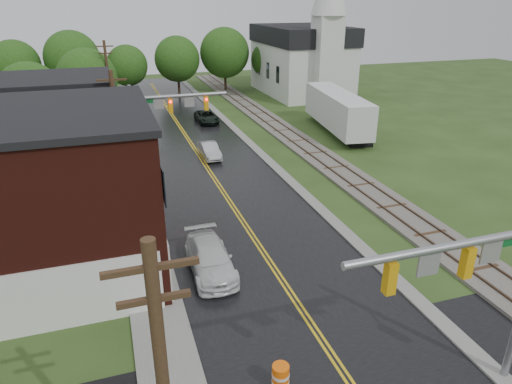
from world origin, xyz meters
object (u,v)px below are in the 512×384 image
traffic_signal_far (161,113)px  pickup_white (210,259)px  brick_building (3,201)px  utility_pole_b (119,138)px  construction_barrel (280,378)px  church (305,53)px  tree_left_c (32,96)px  traffic_signal_near (483,273)px  suv_dark (207,117)px  semi_trailer (338,110)px  tree_left_e (89,80)px  sedan_silver (210,151)px  utility_pole_c (109,82)px

traffic_signal_far → pickup_white: 15.26m
brick_building → utility_pole_b: utility_pole_b is taller
traffic_signal_far → construction_barrel: traffic_signal_far is taller
church → tree_left_c: (-33.85, -13.84, -1.32)m
brick_building → traffic_signal_far: brick_building is taller
traffic_signal_near → suv_dark: bearing=90.4°
brick_building → suv_dark: size_ratio=3.08×
traffic_signal_far → semi_trailer: bearing=20.5°
traffic_signal_far → suv_dark: (6.66, 15.28, -4.33)m
tree_left_e → sedan_silver: (9.65, -15.75, -4.17)m
brick_building → traffic_signal_near: (15.96, -13.00, 0.82)m
sedan_silver → construction_barrel: sedan_silver is taller
utility_pole_b → construction_barrel: (4.26, -18.00, -4.17)m
semi_trailer → construction_barrel: size_ratio=12.40×
traffic_signal_far → tree_left_e: tree_left_e is taller
traffic_signal_near → sedan_silver: traffic_signal_near is taller
church → traffic_signal_far: bearing=-131.3°
church → suv_dark: church is taller
utility_pole_b → construction_barrel: bearing=-76.7°
brick_building → pickup_white: (9.28, -2.66, -3.41)m
utility_pole_b → traffic_signal_near: bearing=-62.8°
pickup_white → construction_barrel: 8.37m
church → tree_left_c: 36.59m
traffic_signal_near → construction_barrel: (-6.01, 2.00, -4.42)m
tree_left_e → pickup_white: tree_left_e is taller
utility_pole_c → tree_left_c: 8.16m
tree_left_e → pickup_white: bearing=-80.4°
church → traffic_signal_near: (-16.53, -51.74, -0.87)m
tree_left_e → suv_dark: 13.25m
utility_pole_b → sedan_silver: 11.86m
utility_pole_c → construction_barrel: (4.26, -40.00, -4.17)m
brick_building → tree_left_e: (3.64, 30.90, 0.66)m
suv_dark → construction_barrel: 38.70m
traffic_signal_far → semi_trailer: (18.60, 6.96, -2.55)m
construction_barrel → traffic_signal_near: bearing=-18.4°
suv_dark → sedan_silver: size_ratio=1.19×
church → semi_trailer: (-4.87, -19.78, -3.41)m
church → tree_left_c: church is taller
utility_pole_b → traffic_signal_far: bearing=56.3°
traffic_signal_far → traffic_signal_near: bearing=-74.5°
traffic_signal_near → semi_trailer: 34.11m
traffic_signal_near → pickup_white: size_ratio=1.43×
tree_left_c → sedan_silver: (14.65, -9.75, -3.87)m
pickup_white → tree_left_c: bearing=111.8°
traffic_signal_far → tree_left_c: (-10.38, 12.90, -0.46)m
tree_left_c → traffic_signal_near: bearing=-65.4°
traffic_signal_near → sedan_silver: bearing=95.4°
sedan_silver → construction_barrel: 26.36m
utility_pole_b → construction_barrel: 18.96m
semi_trailer → brick_building: bearing=-145.5°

